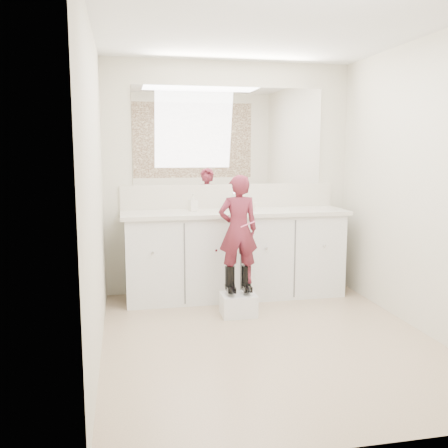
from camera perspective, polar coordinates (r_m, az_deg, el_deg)
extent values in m
plane|color=#8D795C|center=(4.11, 5.08, -12.97)|extent=(3.00, 3.00, 0.00)
plane|color=white|center=(3.93, 5.57, 21.71)|extent=(3.00, 3.00, 0.00)
plane|color=beige|center=(5.28, 0.60, 5.23)|extent=(2.60, 0.00, 2.60)
plane|color=beige|center=(2.44, 15.52, 1.16)|extent=(2.60, 0.00, 2.60)
plane|color=beige|center=(3.68, -14.52, 3.55)|extent=(0.00, 3.00, 3.00)
plane|color=beige|center=(4.39, 21.83, 3.97)|extent=(0.00, 3.00, 3.00)
cube|color=silver|center=(5.12, 1.23, -3.63)|extent=(2.20, 0.55, 0.85)
cube|color=beige|center=(5.03, 1.28, 1.29)|extent=(2.28, 0.58, 0.04)
cube|color=beige|center=(5.28, 0.63, 3.22)|extent=(2.28, 0.03, 0.25)
cube|color=white|center=(5.27, 0.63, 10.01)|extent=(2.00, 0.02, 1.00)
cube|color=#472819|center=(2.44, 15.83, 11.73)|extent=(2.00, 0.01, 1.20)
cylinder|color=silver|center=(5.18, 0.88, 2.28)|extent=(0.08, 0.08, 0.10)
imported|color=beige|center=(5.09, 3.22, 2.06)|extent=(0.11, 0.11, 0.08)
imported|color=silver|center=(5.01, -3.58, 2.46)|extent=(0.10, 0.10, 0.17)
cube|color=silver|center=(4.61, 1.65, -9.20)|extent=(0.32, 0.26, 0.20)
imported|color=#A13146|center=(4.47, 1.63, -0.64)|extent=(0.36, 0.24, 0.98)
cylinder|color=#FC628D|center=(4.40, 2.76, -0.02)|extent=(0.14, 0.01, 0.06)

